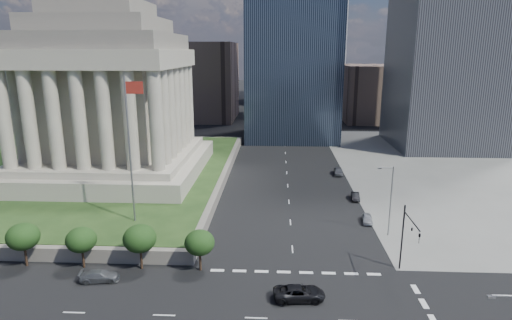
# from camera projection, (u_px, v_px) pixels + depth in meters

# --- Properties ---
(ground) EXTENTS (500.00, 500.00, 0.00)m
(ground) POSITION_uv_depth(u_px,v_px,m) (284.00, 134.00, 132.99)
(ground) COLOR black
(ground) RESTS_ON ground
(sidewalk_ne) EXTENTS (68.00, 90.00, 0.03)m
(sidewalk_ne) POSITION_uv_depth(u_px,v_px,m) (500.00, 170.00, 92.09)
(sidewalk_ne) COLOR slate
(sidewalk_ne) RESTS_ON ground
(plaza_terrace) EXTENTS (66.00, 70.00, 1.80)m
(plaza_terrace) POSITION_uv_depth(u_px,v_px,m) (65.00, 174.00, 86.55)
(plaza_terrace) COLOR slate
(plaza_terrace) RESTS_ON ground
(plaza_lawn) EXTENTS (64.00, 68.00, 0.10)m
(plaza_lawn) POSITION_uv_depth(u_px,v_px,m) (65.00, 169.00, 86.31)
(plaza_lawn) COLOR #1E3616
(plaza_lawn) RESTS_ON plaza_terrace
(war_memorial) EXTENTS (34.00, 34.00, 39.00)m
(war_memorial) POSITION_uv_depth(u_px,v_px,m) (106.00, 71.00, 79.00)
(war_memorial) COLOR gray
(war_memorial) RESTS_ON plaza_lawn
(flagpole) EXTENTS (2.52, 0.24, 20.00)m
(flagpole) POSITION_uv_depth(u_px,v_px,m) (130.00, 143.00, 57.25)
(flagpole) COLOR slate
(flagpole) RESTS_ON plaza_lawn
(midrise_glass) EXTENTS (26.00, 26.00, 60.00)m
(midrise_glass) POSITION_uv_depth(u_px,v_px,m) (293.00, 33.00, 120.62)
(midrise_glass) COLOR black
(midrise_glass) RESTS_ON ground
(building_filler_ne) EXTENTS (20.00, 30.00, 20.00)m
(building_filler_ne) POSITION_uv_depth(u_px,v_px,m) (370.00, 93.00, 158.01)
(building_filler_ne) COLOR brown
(building_filler_ne) RESTS_ON ground
(building_filler_nw) EXTENTS (24.00, 30.00, 28.00)m
(building_filler_nw) POSITION_uv_depth(u_px,v_px,m) (203.00, 81.00, 159.99)
(building_filler_nw) COLOR brown
(building_filler_nw) RESTS_ON ground
(traffic_signal_ne) EXTENTS (0.30, 5.74, 8.00)m
(traffic_signal_ne) POSITION_uv_depth(u_px,v_px,m) (408.00, 234.00, 47.59)
(traffic_signal_ne) COLOR black
(traffic_signal_ne) RESTS_ON ground
(street_lamp_north) EXTENTS (2.13, 0.22, 10.00)m
(street_lamp_north) POSITION_uv_depth(u_px,v_px,m) (390.00, 197.00, 58.38)
(street_lamp_north) COLOR slate
(street_lamp_north) RESTS_ON ground
(pickup_truck) EXTENTS (5.60, 3.01, 1.49)m
(pickup_truck) POSITION_uv_depth(u_px,v_px,m) (299.00, 293.00, 44.18)
(pickup_truck) COLOR black
(pickup_truck) RESTS_ON ground
(suv_grey) EXTENTS (4.59, 2.40, 1.27)m
(suv_grey) POSITION_uv_depth(u_px,v_px,m) (100.00, 276.00, 47.74)
(suv_grey) COLOR #4E5054
(suv_grey) RESTS_ON ground
(parked_sedan_near) EXTENTS (1.91, 3.82, 1.25)m
(parked_sedan_near) POSITION_uv_depth(u_px,v_px,m) (367.00, 219.00, 64.08)
(parked_sedan_near) COLOR #95979D
(parked_sedan_near) RESTS_ON ground
(parked_sedan_mid) EXTENTS (1.59, 3.79, 1.22)m
(parked_sedan_mid) POSITION_uv_depth(u_px,v_px,m) (355.00, 196.00, 73.89)
(parked_sedan_mid) COLOR black
(parked_sedan_mid) RESTS_ON ground
(parked_sedan_far) EXTENTS (2.15, 4.66, 1.55)m
(parked_sedan_far) POSITION_uv_depth(u_px,v_px,m) (338.00, 171.00, 88.69)
(parked_sedan_far) COLOR #54555B
(parked_sedan_far) RESTS_ON ground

